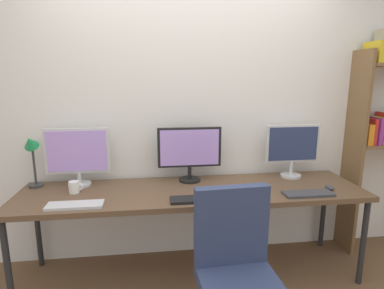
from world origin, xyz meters
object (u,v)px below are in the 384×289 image
desk (193,195)px  monitor_right (292,147)px  monitor_center (190,151)px  coffee_mug (74,187)px  keyboard_center (197,199)px  mouse_right_side (231,194)px  mouse_left_side (330,187)px  desk_lamp (32,151)px  keyboard_right (308,194)px  monitor_left (78,154)px  keyboard_left (75,205)px

desk → monitor_right: size_ratio=5.69×
monitor_center → monitor_right: (0.90, -0.00, 0.00)m
desk → coffee_mug: coffee_mug is taller
keyboard_center → mouse_right_side: (0.26, 0.05, 0.01)m
monitor_right → mouse_left_side: size_ratio=4.91×
desk_lamp → keyboard_right: (2.08, -0.43, -0.29)m
keyboard_right → mouse_right_side: (-0.58, 0.05, 0.01)m
desk_lamp → coffee_mug: bearing=-25.1°
monitor_center → keyboard_center: (0.00, -0.44, -0.25)m
monitor_left → mouse_left_side: monitor_left is taller
keyboard_right → monitor_left: bearing=165.7°
keyboard_left → coffee_mug: (-0.06, 0.27, 0.04)m
keyboard_center → coffee_mug: size_ratio=3.60×
desk → monitor_right: 0.98m
monitor_left → mouse_left_side: bearing=-10.0°
keyboard_center → keyboard_right: bearing=0.0°
desk → coffee_mug: size_ratio=25.30×
mouse_right_side → monitor_left: bearing=161.3°
monitor_right → coffee_mug: 1.82m
monitor_right → keyboard_center: monitor_right is taller
keyboard_right → mouse_left_side: 0.25m
desk_lamp → mouse_left_side: size_ratio=4.59×
monitor_center → keyboard_right: monitor_center is taller
monitor_right → keyboard_right: (-0.06, -0.44, -0.25)m
monitor_left → keyboard_right: 1.81m
desk → keyboard_left: keyboard_left is taller
monitor_right → keyboard_center: size_ratio=1.23×
keyboard_center → keyboard_right: size_ratio=1.03×
keyboard_left → mouse_left_side: 1.91m
mouse_right_side → coffee_mug: size_ratio=0.91×
keyboard_right → keyboard_center: bearing=180.0°
monitor_right → keyboard_right: monitor_right is taller
keyboard_left → coffee_mug: size_ratio=3.56×
monitor_left → keyboard_center: monitor_left is taller
desk_lamp → mouse_left_side: bearing=-8.3°
desk → keyboard_left: 0.87m
monitor_left → keyboard_center: bearing=-26.2°
keyboard_center → keyboard_right: 0.84m
keyboard_right → mouse_left_side: (0.23, 0.10, 0.01)m
monitor_left → keyboard_right: (1.74, -0.44, -0.25)m
monitor_right → mouse_right_side: size_ratio=4.91×
mouse_left_side → desk_lamp: bearing=171.7°
monitor_left → keyboard_center: 1.03m
keyboard_left → keyboard_center: bearing=0.0°
desk_lamp → mouse_left_side: 2.35m
monitor_left → monitor_right: 1.80m
desk_lamp → mouse_right_side: size_ratio=4.59×
keyboard_left → keyboard_center: 0.84m
monitor_left → desk: bearing=-13.3°
desk → desk_lamp: bearing=170.7°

